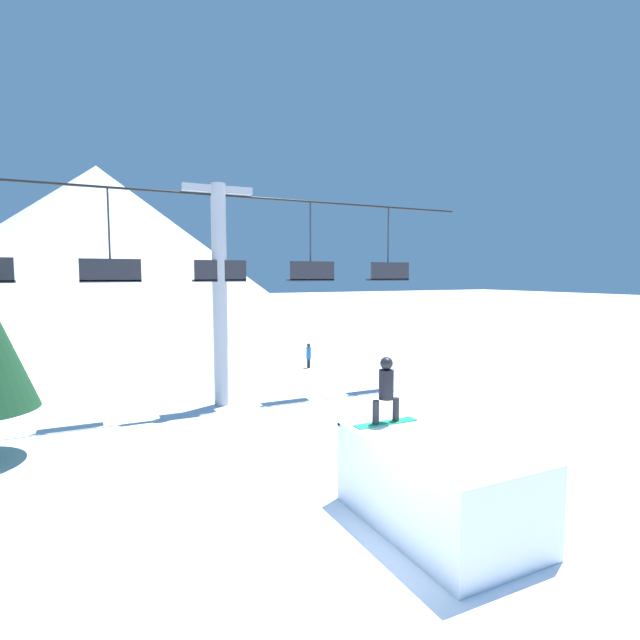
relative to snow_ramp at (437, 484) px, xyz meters
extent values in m
plane|color=white|center=(-1.44, -0.59, -0.80)|extent=(220.00, 220.00, 0.00)
cone|color=silver|center=(-1.44, 89.74, 10.91)|extent=(62.97, 62.97, 23.44)
cube|color=white|center=(0.00, 0.00, 0.00)|extent=(2.18, 3.63, 1.61)
cube|color=silver|center=(0.00, 1.76, 0.77)|extent=(2.18, 0.10, 0.06)
cube|color=#1E9E6B|center=(-0.26, 1.29, 0.82)|extent=(1.38, 0.26, 0.03)
cylinder|color=black|center=(-0.50, 1.29, 1.07)|extent=(0.14, 0.14, 0.47)
cylinder|color=black|center=(-0.02, 1.29, 1.07)|extent=(0.14, 0.14, 0.47)
cylinder|color=black|center=(-0.26, 1.29, 1.60)|extent=(0.30, 0.30, 0.60)
sphere|color=black|center=(-0.26, 1.29, 2.03)|extent=(0.26, 0.26, 0.26)
cylinder|color=#9E9EA3|center=(-1.24, 10.17, 3.05)|extent=(0.51, 0.51, 7.70)
cube|color=#9E9EA3|center=(-1.24, 10.17, 6.70)|extent=(2.40, 0.24, 0.24)
cylinder|color=black|center=(-1.24, 10.17, 6.50)|extent=(20.51, 0.08, 0.08)
cylinder|color=#28282D|center=(-4.73, 10.17, 5.04)|extent=(0.06, 0.06, 2.91)
cube|color=#232328|center=(-4.73, 10.17, 3.59)|extent=(1.80, 0.44, 0.08)
cube|color=#232328|center=(-4.73, 9.99, 3.94)|extent=(1.80, 0.08, 0.70)
cylinder|color=#28282D|center=(-1.24, 10.17, 5.04)|extent=(0.06, 0.06, 2.91)
cube|color=#232328|center=(-1.24, 10.17, 3.59)|extent=(1.80, 0.44, 0.08)
cube|color=#232328|center=(-1.24, 9.99, 3.94)|extent=(1.80, 0.08, 0.70)
cylinder|color=#28282D|center=(2.25, 10.17, 5.04)|extent=(0.06, 0.06, 2.91)
cube|color=#232328|center=(2.25, 10.17, 3.59)|extent=(1.80, 0.44, 0.08)
cube|color=#232328|center=(2.25, 9.99, 3.94)|extent=(1.80, 0.08, 0.70)
cylinder|color=#28282D|center=(5.73, 10.17, 5.04)|extent=(0.06, 0.06, 2.91)
cube|color=#232328|center=(5.73, 10.17, 3.59)|extent=(1.80, 0.44, 0.08)
cube|color=#232328|center=(5.73, 9.99, 3.94)|extent=(1.80, 0.08, 0.70)
cylinder|color=black|center=(4.50, 15.17, -0.58)|extent=(0.17, 0.17, 0.45)
cylinder|color=#1E5693|center=(4.50, 15.17, -0.05)|extent=(0.24, 0.24, 0.60)
sphere|color=#232328|center=(4.50, 15.17, 0.34)|extent=(0.18, 0.18, 0.18)
camera|label=1|loc=(-5.80, -6.91, 3.79)|focal=28.00mm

